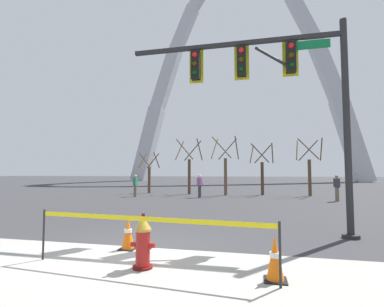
% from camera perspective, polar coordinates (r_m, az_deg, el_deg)
% --- Properties ---
extents(ground_plane, '(240.00, 240.00, 0.00)m').
position_cam_1_polar(ground_plane, '(6.86, -11.56, -18.43)').
color(ground_plane, '#333335').
extents(fire_hydrant, '(0.46, 0.48, 0.99)m').
position_cam_1_polar(fire_hydrant, '(5.47, -9.83, -17.21)').
color(fire_hydrant, '#5E0F0D').
rests_on(fire_hydrant, ground).
extents(caution_tape_barrier, '(4.53, 0.44, 1.00)m').
position_cam_1_polar(caution_tape_barrier, '(5.22, -9.35, -15.61)').
color(caution_tape_barrier, '#232326').
rests_on(caution_tape_barrier, ground).
extents(traffic_cone_by_hydrant, '(0.36, 0.36, 0.73)m').
position_cam_1_polar(traffic_cone_by_hydrant, '(5.02, 16.39, -19.62)').
color(traffic_cone_by_hydrant, black).
rests_on(traffic_cone_by_hydrant, ground).
extents(traffic_cone_mid_sidewalk, '(0.36, 0.36, 0.73)m').
position_cam_1_polar(traffic_cone_mid_sidewalk, '(6.81, -12.77, -15.43)').
color(traffic_cone_mid_sidewalk, black).
rests_on(traffic_cone_mid_sidewalk, ground).
extents(traffic_signal_gantry, '(6.42, 0.44, 6.00)m').
position_cam_1_polar(traffic_signal_gantry, '(8.75, 17.11, 13.15)').
color(traffic_signal_gantry, '#232326').
rests_on(traffic_signal_gantry, ground).
extents(monument_arch, '(46.68, 2.92, 47.32)m').
position_cam_1_polar(monument_arch, '(60.06, 9.85, 14.47)').
color(monument_arch, '#B2B5BC').
rests_on(monument_arch, ground).
extents(tree_far_left, '(1.59, 1.60, 3.42)m').
position_cam_1_polar(tree_far_left, '(24.26, -8.61, -4.33)').
color(tree_far_left, brown).
rests_on(tree_far_left, ground).
extents(tree_left_mid, '(2.03, 2.04, 4.41)m').
position_cam_1_polar(tree_left_mid, '(22.83, -0.56, -3.29)').
color(tree_left_mid, brown).
rests_on(tree_left_mid, ground).
extents(tree_center_left, '(2.05, 2.06, 4.46)m').
position_cam_1_polar(tree_center_left, '(21.87, 6.76, -3.18)').
color(tree_center_left, brown).
rests_on(tree_center_left, ground).
extents(tree_center_right, '(1.84, 1.85, 3.99)m').
position_cam_1_polar(tree_center_right, '(22.69, 13.96, -3.65)').
color(tree_center_right, '#473323').
rests_on(tree_center_right, ground).
extents(tree_right_mid, '(1.96, 1.97, 4.25)m').
position_cam_1_polar(tree_right_mid, '(22.78, 22.59, -3.18)').
color(tree_right_mid, brown).
rests_on(tree_right_mid, ground).
extents(pedestrian_walking_left, '(0.39, 0.32, 1.59)m').
position_cam_1_polar(pedestrian_walking_left, '(19.76, 1.55, -6.52)').
color(pedestrian_walking_left, '#38383D').
rests_on(pedestrian_walking_left, ground).
extents(pedestrian_standing_center, '(0.33, 0.39, 1.59)m').
position_cam_1_polar(pedestrian_standing_center, '(19.32, 27.18, -6.16)').
color(pedestrian_standing_center, brown).
rests_on(pedestrian_standing_center, ground).
extents(pedestrian_walking_right, '(0.22, 0.35, 1.59)m').
position_cam_1_polar(pedestrian_walking_right, '(20.86, -11.37, -6.31)').
color(pedestrian_walking_right, brown).
rests_on(pedestrian_walking_right, ground).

